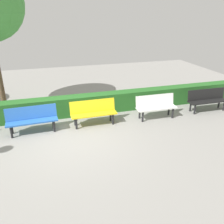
{
  "coord_description": "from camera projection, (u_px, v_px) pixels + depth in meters",
  "views": [
    {
      "loc": [
        0.6,
        6.71,
        3.69
      ],
      "look_at": [
        -1.49,
        -0.28,
        0.55
      ],
      "focal_mm": 37.53,
      "sensor_mm": 36.0,
      "label": 1
    }
  ],
  "objects": [
    {
      "name": "ground_plane",
      "position": [
        70.0,
        136.0,
        7.52
      ],
      "size": [
        20.87,
        20.87,
        0.0
      ],
      "primitive_type": "plane",
      "color": "gray"
    },
    {
      "name": "bench_black",
      "position": [
        207.0,
        99.0,
        9.33
      ],
      "size": [
        1.65,
        0.47,
        0.86
      ],
      "rotation": [
        0.0,
        0.0,
        -0.01
      ],
      "color": "black",
      "rests_on": "ground_plane"
    },
    {
      "name": "bench_white",
      "position": [
        156.0,
        105.0,
        8.68
      ],
      "size": [
        1.51,
        0.48,
        0.86
      ],
      "rotation": [
        0.0,
        0.0,
        -0.02
      ],
      "color": "white",
      "rests_on": "ground_plane"
    },
    {
      "name": "bench_yellow",
      "position": [
        93.0,
        111.0,
        8.16
      ],
      "size": [
        1.6,
        0.47,
        0.86
      ],
      "rotation": [
        0.0,
        0.0,
        0.0
      ],
      "color": "yellow",
      "rests_on": "ground_plane"
    },
    {
      "name": "bench_blue",
      "position": [
        32.0,
        118.0,
        7.62
      ],
      "size": [
        1.64,
        0.52,
        0.86
      ],
      "rotation": [
        0.0,
        0.0,
        0.04
      ],
      "color": "blue",
      "rests_on": "ground_plane"
    },
    {
      "name": "hedge_row",
      "position": [
        91.0,
        104.0,
        9.11
      ],
      "size": [
        16.87,
        0.51,
        0.75
      ],
      "primitive_type": "cube",
      "color": "#266023",
      "rests_on": "ground_plane"
    }
  ]
}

